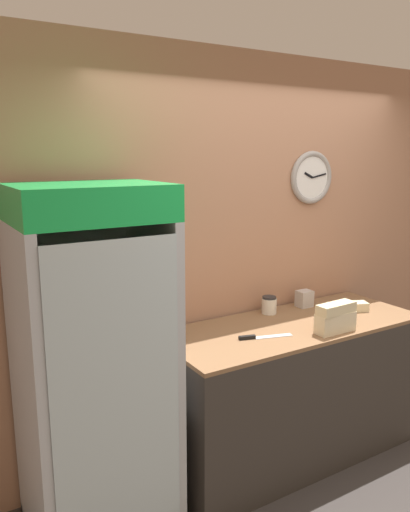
{
  "coord_description": "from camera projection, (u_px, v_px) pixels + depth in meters",
  "views": [
    {
      "loc": [
        -2.13,
        -1.48,
        2.04
      ],
      "look_at": [
        -0.67,
        0.93,
        1.46
      ],
      "focal_mm": 35.0,
      "sensor_mm": 36.0,
      "label": 1
    }
  ],
  "objects": [
    {
      "name": "condiment_jar",
      "position": [
        269.0,
        305.0,
        3.5
      ],
      "size": [
        0.11,
        0.11,
        0.12
      ],
      "color": "silver",
      "rests_on": "prep_counter"
    },
    {
      "name": "sandwich_stack_bottom",
      "position": [
        335.0,
        327.0,
        3.14
      ],
      "size": [
        0.27,
        0.1,
        0.06
      ],
      "color": "beige",
      "rests_on": "prep_counter"
    },
    {
      "name": "beverage_cooler",
      "position": [
        90.0,
        345.0,
        2.65
      ],
      "size": [
        0.74,
        0.68,
        1.9
      ],
      "color": "#B2B7BC",
      "rests_on": "ground_plane"
    },
    {
      "name": "chefs_knife",
      "position": [
        258.0,
        337.0,
        3.04
      ],
      "size": [
        0.34,
        0.13,
        0.02
      ],
      "color": "silver",
      "rests_on": "prep_counter"
    },
    {
      "name": "napkin_dispenser",
      "position": [
        304.0,
        299.0,
        3.65
      ],
      "size": [
        0.11,
        0.09,
        0.12
      ],
      "color": "#B7B2AD",
      "rests_on": "prep_counter"
    },
    {
      "name": "sandwich_flat_left",
      "position": [
        348.0,
        307.0,
        3.55
      ],
      "size": [
        0.3,
        0.19,
        0.06
      ],
      "color": "beige",
      "rests_on": "prep_counter"
    },
    {
      "name": "sandwich_stack_middle",
      "position": [
        336.0,
        318.0,
        3.13
      ],
      "size": [
        0.27,
        0.1,
        0.06
      ],
      "color": "beige",
      "rests_on": "sandwich_stack_bottom"
    },
    {
      "name": "wall_back",
      "position": [
        258.0,
        251.0,
        3.56
      ],
      "size": [
        5.2,
        0.1,
        2.7
      ],
      "color": "#AD7A5B",
      "rests_on": "ground_plane"
    },
    {
      "name": "sandwich_stack_top",
      "position": [
        336.0,
        308.0,
        3.11
      ],
      "size": [
        0.28,
        0.11,
        0.06
      ],
      "color": "beige",
      "rests_on": "sandwich_stack_middle"
    },
    {
      "name": "prep_counter",
      "position": [
        291.0,
        389.0,
        3.4
      ],
      "size": [
        1.8,
        0.71,
        0.94
      ],
      "color": "#332D28",
      "rests_on": "ground_plane"
    }
  ]
}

